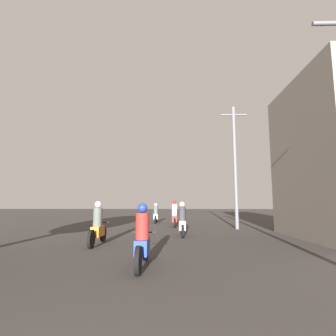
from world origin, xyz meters
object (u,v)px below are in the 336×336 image
at_px(motorcycle_blue, 142,241).
at_px(motorcycle_silver, 182,222).
at_px(motorcycle_orange, 98,227).
at_px(motorcycle_white, 156,215).
at_px(motorcycle_red, 174,216).
at_px(utility_pole_far, 235,163).

relative_size(motorcycle_blue, motorcycle_silver, 1.12).
relative_size(motorcycle_orange, motorcycle_white, 1.09).
height_order(motorcycle_orange, motorcycle_red, motorcycle_red).
distance_m(motorcycle_orange, utility_pole_far, 9.26).
xyz_separation_m(motorcycle_blue, motorcycle_red, (0.76, 10.48, 0.05)).
height_order(motorcycle_orange, motorcycle_silver, motorcycle_orange).
distance_m(motorcycle_blue, motorcycle_red, 10.51).
distance_m(motorcycle_orange, motorcycle_red, 7.78).
distance_m(motorcycle_red, utility_pole_far, 5.02).
bearing_deg(motorcycle_blue, motorcycle_red, 79.38).
bearing_deg(motorcycle_red, motorcycle_white, 115.18).
relative_size(motorcycle_silver, utility_pole_far, 0.25).
distance_m(motorcycle_blue, utility_pole_far, 10.58).
xyz_separation_m(motorcycle_silver, motorcycle_red, (-0.36, 4.70, 0.03)).
bearing_deg(motorcycle_silver, utility_pole_far, 41.75).
bearing_deg(utility_pole_far, motorcycle_red, 158.72).
bearing_deg(motorcycle_orange, motorcycle_silver, 37.31).
xyz_separation_m(motorcycle_blue, motorcycle_orange, (-2.04, 3.23, 0.02)).
bearing_deg(motorcycle_silver, motorcycle_blue, -104.40).
distance_m(motorcycle_blue, motorcycle_orange, 3.82).
height_order(motorcycle_orange, motorcycle_white, motorcycle_orange).
bearing_deg(motorcycle_red, utility_pole_far, -21.55).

